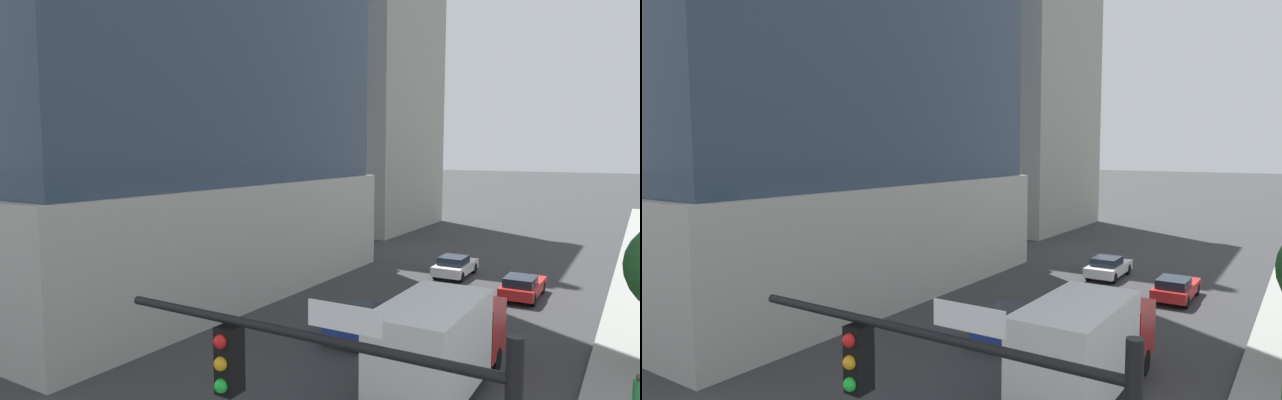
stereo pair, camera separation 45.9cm
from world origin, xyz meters
TOP-DOWN VIEW (x-y plane):
  - construction_building at (-19.09, 48.32)m, footprint 16.85×16.49m
  - car_blue at (-2.11, 17.58)m, footprint 1.84×4.14m
  - car_white at (-2.11, 30.54)m, footprint 1.83×4.26m
  - car_red at (2.58, 27.49)m, footprint 1.78×4.31m
  - box_truck at (2.58, 13.79)m, footprint 2.49×7.35m

SIDE VIEW (x-z plane):
  - car_red at x=2.58m, z-range 0.01..1.32m
  - car_white at x=-2.11m, z-range 0.01..1.36m
  - car_blue at x=-2.11m, z-range 0.00..1.38m
  - box_truck at x=2.58m, z-range 0.16..3.53m
  - construction_building at x=-19.09m, z-range -3.46..38.96m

